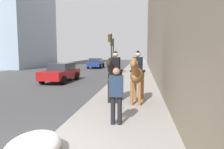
% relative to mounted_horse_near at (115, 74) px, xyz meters
% --- Properties ---
extents(mounted_horse_near, '(2.15, 0.71, 2.23)m').
position_rel_mounted_horse_near_xyz_m(mounted_horse_near, '(0.00, 0.00, 0.00)').
color(mounted_horse_near, black).
rests_on(mounted_horse_near, sidewalk_slab).
extents(mounted_horse_far, '(2.15, 0.74, 2.24)m').
position_rel_mounted_horse_near_xyz_m(mounted_horse_far, '(-0.29, -0.98, 0.01)').
color(mounted_horse_far, brown).
rests_on(mounted_horse_far, sidewalk_slab).
extents(pedestrian_greeting, '(0.28, 0.41, 1.70)m').
position_rel_mounted_horse_near_xyz_m(pedestrian_greeting, '(-2.99, -0.43, -0.24)').
color(pedestrian_greeting, black).
rests_on(pedestrian_greeting, sidewalk_slab).
extents(car_mid_lane, '(4.27, 2.02, 1.44)m').
position_rel_mounted_horse_near_xyz_m(car_mid_lane, '(20.37, 5.41, -0.59)').
color(car_mid_lane, navy).
rests_on(car_mid_lane, ground).
extents(car_far_lane, '(4.36, 2.03, 1.44)m').
position_rel_mounted_horse_near_xyz_m(car_far_lane, '(6.29, 5.03, -0.58)').
color(car_far_lane, maroon).
rests_on(car_far_lane, ground).
extents(traffic_light_near_curb, '(0.20, 0.44, 3.96)m').
position_rel_mounted_horse_near_xyz_m(traffic_light_near_curb, '(10.07, 1.71, 1.31)').
color(traffic_light_near_curb, black).
rests_on(traffic_light_near_curb, ground).
extents(traffic_light_far_curb, '(0.20, 0.44, 3.65)m').
position_rel_mounted_horse_near_xyz_m(traffic_light_far_curb, '(11.76, 1.77, 1.12)').
color(traffic_light_far_curb, black).
rests_on(traffic_light_far_curb, ground).
extents(snow_pile_near, '(1.37, 1.05, 0.47)m').
position_rel_mounted_horse_near_xyz_m(snow_pile_near, '(-5.19, 1.01, -0.98)').
color(snow_pile_near, white).
rests_on(snow_pile_near, sidewalk_slab).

